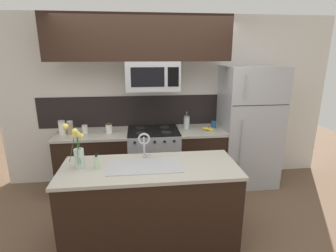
{
  "coord_description": "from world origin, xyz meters",
  "views": [
    {
      "loc": [
        -0.21,
        -2.85,
        2.05
      ],
      "look_at": [
        0.15,
        0.27,
        1.16
      ],
      "focal_mm": 28.0,
      "sensor_mm": 36.0,
      "label": 1
    }
  ],
  "objects_px": {
    "storage_jar_short": "(85,129)",
    "banana_bunch": "(209,129)",
    "storage_jar_medium": "(70,128)",
    "storage_jar_squat": "(109,128)",
    "microwave": "(152,76)",
    "french_press": "(187,123)",
    "coffee_tin": "(213,125)",
    "storage_jar_tall": "(62,128)",
    "flower_vase": "(78,153)",
    "stove_range": "(154,159)",
    "refrigerator": "(248,126)",
    "dish_soap_bottle": "(97,162)",
    "sink_faucet": "(144,142)"
  },
  "relations": [
    {
      "from": "stove_range",
      "to": "storage_jar_medium",
      "type": "xyz_separation_m",
      "value": [
        -1.19,
        -0.02,
        0.55
      ]
    },
    {
      "from": "storage_jar_tall",
      "to": "dish_soap_bottle",
      "type": "xyz_separation_m",
      "value": [
        0.66,
        -1.23,
        -0.03
      ]
    },
    {
      "from": "banana_bunch",
      "to": "dish_soap_bottle",
      "type": "xyz_separation_m",
      "value": [
        -1.48,
        -1.18,
        0.05
      ]
    },
    {
      "from": "refrigerator",
      "to": "dish_soap_bottle",
      "type": "bearing_deg",
      "value": -149.38
    },
    {
      "from": "french_press",
      "to": "flower_vase",
      "type": "bearing_deg",
      "value": -136.61
    },
    {
      "from": "french_press",
      "to": "flower_vase",
      "type": "xyz_separation_m",
      "value": [
        -1.34,
        -1.27,
        0.07
      ]
    },
    {
      "from": "microwave",
      "to": "refrigerator",
      "type": "distance_m",
      "value": 1.69
    },
    {
      "from": "microwave",
      "to": "storage_jar_tall",
      "type": "xyz_separation_m",
      "value": [
        -1.3,
        0.01,
        -0.72
      ]
    },
    {
      "from": "storage_jar_short",
      "to": "banana_bunch",
      "type": "distance_m",
      "value": 1.82
    },
    {
      "from": "sink_faucet",
      "to": "refrigerator",
      "type": "bearing_deg",
      "value": 33.12
    },
    {
      "from": "microwave",
      "to": "french_press",
      "type": "bearing_deg",
      "value": 8.92
    },
    {
      "from": "banana_bunch",
      "to": "coffee_tin",
      "type": "distance_m",
      "value": 0.16
    },
    {
      "from": "storage_jar_tall",
      "to": "storage_jar_short",
      "type": "distance_m",
      "value": 0.32
    },
    {
      "from": "stove_range",
      "to": "storage_jar_tall",
      "type": "distance_m",
      "value": 1.41
    },
    {
      "from": "refrigerator",
      "to": "flower_vase",
      "type": "bearing_deg",
      "value": -152.05
    },
    {
      "from": "storage_jar_tall",
      "to": "coffee_tin",
      "type": "xyz_separation_m",
      "value": [
        2.24,
        0.06,
        -0.05
      ]
    },
    {
      "from": "storage_jar_short",
      "to": "dish_soap_bottle",
      "type": "xyz_separation_m",
      "value": [
        0.34,
        -1.23,
        0.0
      ]
    },
    {
      "from": "storage_jar_medium",
      "to": "storage_jar_squat",
      "type": "xyz_separation_m",
      "value": [
        0.54,
        0.01,
        -0.03
      ]
    },
    {
      "from": "banana_bunch",
      "to": "dish_soap_bottle",
      "type": "bearing_deg",
      "value": -141.38
    },
    {
      "from": "microwave",
      "to": "coffee_tin",
      "type": "distance_m",
      "value": 1.21
    },
    {
      "from": "flower_vase",
      "to": "stove_range",
      "type": "bearing_deg",
      "value": 55.65
    },
    {
      "from": "stove_range",
      "to": "dish_soap_bottle",
      "type": "height_order",
      "value": "dish_soap_bottle"
    },
    {
      "from": "storage_jar_squat",
      "to": "flower_vase",
      "type": "xyz_separation_m",
      "value": [
        -0.18,
        -1.2,
        0.1
      ]
    },
    {
      "from": "storage_jar_medium",
      "to": "sink_faucet",
      "type": "bearing_deg",
      "value": -45.3
    },
    {
      "from": "storage_jar_squat",
      "to": "coffee_tin",
      "type": "bearing_deg",
      "value": 2.26
    },
    {
      "from": "stove_range",
      "to": "coffee_tin",
      "type": "xyz_separation_m",
      "value": [
        0.94,
        0.05,
        0.5
      ]
    },
    {
      "from": "storage_jar_squat",
      "to": "storage_jar_medium",
      "type": "bearing_deg",
      "value": -179.4
    },
    {
      "from": "storage_jar_squat",
      "to": "french_press",
      "type": "relative_size",
      "value": 0.52
    },
    {
      "from": "coffee_tin",
      "to": "storage_jar_squat",
      "type": "bearing_deg",
      "value": -177.74
    },
    {
      "from": "storage_jar_squat",
      "to": "dish_soap_bottle",
      "type": "distance_m",
      "value": 1.23
    },
    {
      "from": "stove_range",
      "to": "storage_jar_short",
      "type": "distance_m",
      "value": 1.11
    },
    {
      "from": "storage_jar_short",
      "to": "dish_soap_bottle",
      "type": "relative_size",
      "value": 0.78
    },
    {
      "from": "coffee_tin",
      "to": "sink_faucet",
      "type": "xyz_separation_m",
      "value": [
        -1.1,
        -1.11,
        0.14
      ]
    },
    {
      "from": "french_press",
      "to": "coffee_tin",
      "type": "bearing_deg",
      "value": -1.36
    },
    {
      "from": "refrigerator",
      "to": "sink_faucet",
      "type": "relative_size",
      "value": 6.06
    },
    {
      "from": "storage_jar_medium",
      "to": "french_press",
      "type": "xyz_separation_m",
      "value": [
        1.71,
        0.08,
        0.0
      ]
    },
    {
      "from": "banana_bunch",
      "to": "sink_faucet",
      "type": "xyz_separation_m",
      "value": [
        -1.0,
        -1.0,
        0.18
      ]
    },
    {
      "from": "storage_jar_short",
      "to": "storage_jar_squat",
      "type": "bearing_deg",
      "value": 1.22
    },
    {
      "from": "storage_jar_squat",
      "to": "sink_faucet",
      "type": "height_order",
      "value": "sink_faucet"
    },
    {
      "from": "storage_jar_squat",
      "to": "storage_jar_short",
      "type": "bearing_deg",
      "value": -178.78
    },
    {
      "from": "microwave",
      "to": "storage_jar_medium",
      "type": "height_order",
      "value": "microwave"
    },
    {
      "from": "microwave",
      "to": "storage_jar_medium",
      "type": "relative_size",
      "value": 3.83
    },
    {
      "from": "stove_range",
      "to": "flower_vase",
      "type": "relative_size",
      "value": 1.97
    },
    {
      "from": "coffee_tin",
      "to": "dish_soap_bottle",
      "type": "bearing_deg",
      "value": -140.76
    },
    {
      "from": "microwave",
      "to": "storage_jar_tall",
      "type": "relative_size",
      "value": 3.69
    },
    {
      "from": "storage_jar_tall",
      "to": "stove_range",
      "type": "bearing_deg",
      "value": 0.62
    },
    {
      "from": "storage_jar_tall",
      "to": "refrigerator",
      "type": "bearing_deg",
      "value": 0.7
    },
    {
      "from": "stove_range",
      "to": "banana_bunch",
      "type": "relative_size",
      "value": 4.89
    },
    {
      "from": "french_press",
      "to": "flower_vase",
      "type": "relative_size",
      "value": 0.57
    },
    {
      "from": "stove_range",
      "to": "refrigerator",
      "type": "distance_m",
      "value": 1.56
    }
  ]
}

